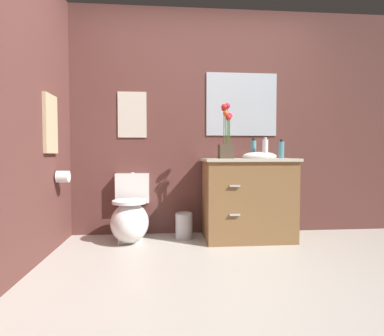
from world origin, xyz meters
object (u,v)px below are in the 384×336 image
at_px(soap_bottle, 253,149).
at_px(toilet_paper_roll, 63,177).
at_px(toilet, 130,217).
at_px(lotion_bottle, 265,149).
at_px(wall_mirror, 242,104).
at_px(flower_vase, 226,140).
at_px(trash_bin, 184,226).
at_px(hanging_towel, 50,124).
at_px(hand_wash_bottle, 281,150).
at_px(vanity_cabinet, 248,198).
at_px(wall_poster, 132,115).

height_order(soap_bottle, toilet_paper_roll, soap_bottle).
relative_size(toilet, lotion_bottle, 3.20).
xyz_separation_m(toilet, wall_mirror, (1.22, 0.27, 1.21)).
bearing_deg(flower_vase, toilet, 172.73).
distance_m(trash_bin, toilet_paper_roll, 1.30).
distance_m(soap_bottle, wall_mirror, 0.57).
bearing_deg(hanging_towel, toilet_paper_roll, 68.36).
bearing_deg(trash_bin, toilet_paper_roll, -168.32).
bearing_deg(soap_bottle, trash_bin, 177.48).
bearing_deg(hand_wash_bottle, toilet_paper_roll, -174.00).
bearing_deg(lotion_bottle, hand_wash_bottle, 30.29).
xyz_separation_m(vanity_cabinet, toilet_paper_roll, (-1.82, -0.17, 0.24)).
height_order(soap_bottle, wall_mirror, wall_mirror).
bearing_deg(vanity_cabinet, soap_bottle, 30.07).
xyz_separation_m(lotion_bottle, hanging_towel, (-2.03, -0.24, 0.21)).
xyz_separation_m(trash_bin, wall_poster, (-0.55, 0.23, 1.19)).
height_order(trash_bin, wall_poster, wall_poster).
relative_size(vanity_cabinet, wall_mirror, 1.28).
bearing_deg(flower_vase, toilet_paper_roll, -177.32).
distance_m(toilet, lotion_bottle, 1.55).
bearing_deg(trash_bin, wall_mirror, 18.74).
bearing_deg(wall_poster, soap_bottle, -11.35).
distance_m(vanity_cabinet, wall_mirror, 1.06).
bearing_deg(soap_bottle, wall_poster, 168.65).
height_order(wall_mirror, toilet_paper_roll, wall_mirror).
height_order(toilet, hand_wash_bottle, hand_wash_bottle).
height_order(hand_wash_bottle, hanging_towel, hanging_towel).
bearing_deg(soap_bottle, toilet_paper_roll, -173.75).
bearing_deg(vanity_cabinet, flower_vase, -159.28).
distance_m(soap_bottle, lotion_bottle, 0.14).
distance_m(hand_wash_bottle, toilet_paper_roll, 2.22).
bearing_deg(flower_vase, lotion_bottle, 4.16).
relative_size(vanity_cabinet, trash_bin, 3.78).
relative_size(flower_vase, lotion_bottle, 2.58).
bearing_deg(toilet, trash_bin, 4.32).
height_order(vanity_cabinet, wall_mirror, wall_mirror).
distance_m(vanity_cabinet, hanging_towel, 2.03).
bearing_deg(toilet_paper_roll, flower_vase, 2.68).
height_order(vanity_cabinet, soap_bottle, soap_bottle).
relative_size(toilet, hanging_towel, 1.33).
bearing_deg(flower_vase, soap_bottle, 22.66).
bearing_deg(vanity_cabinet, lotion_bottle, -23.19).
bearing_deg(wall_poster, vanity_cabinet, -13.53).
height_order(lotion_bottle, trash_bin, lotion_bottle).
relative_size(trash_bin, hanging_towel, 0.52).
distance_m(toilet, trash_bin, 0.57).
distance_m(soap_bottle, hand_wash_bottle, 0.31).
relative_size(flower_vase, soap_bottle, 2.65).
bearing_deg(wall_mirror, toilet, -167.62).
relative_size(vanity_cabinet, toilet_paper_roll, 9.34).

